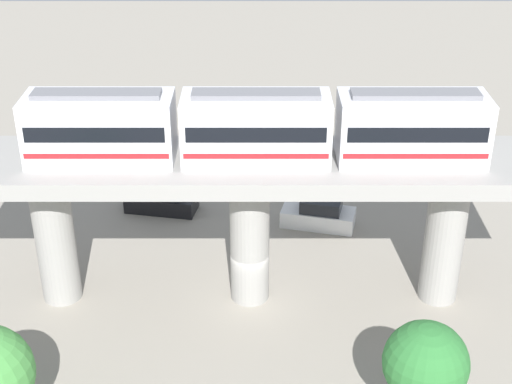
{
  "coord_description": "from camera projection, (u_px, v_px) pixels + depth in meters",
  "views": [
    {
      "loc": [
        30.84,
        0.31,
        22.39
      ],
      "look_at": [
        -2.5,
        0.3,
        4.57
      ],
      "focal_mm": 52.77,
      "sensor_mm": 36.0,
      "label": 1
    }
  ],
  "objects": [
    {
      "name": "viaduct",
      "position": [
        249.0,
        195.0,
        35.03
      ],
      "size": [
        5.2,
        28.85,
        7.62
      ],
      "color": "#999691",
      "rests_on": "ground"
    },
    {
      "name": "ground_plane",
      "position": [
        250.0,
        296.0,
        37.75
      ],
      "size": [
        120.0,
        120.0,
        0.0
      ],
      "primitive_type": "plane",
      "color": "gray"
    },
    {
      "name": "train",
      "position": [
        256.0,
        128.0,
        33.44
      ],
      "size": [
        2.64,
        20.5,
        3.24
      ],
      "color": "silver",
      "rests_on": "viaduct"
    },
    {
      "name": "tree_mid_lot",
      "position": [
        426.0,
        364.0,
        28.13
      ],
      "size": [
        3.27,
        3.27,
        5.11
      ],
      "color": "brown",
      "rests_on": "ground"
    },
    {
      "name": "parked_car_black",
      "position": [
        162.0,
        199.0,
        45.15
      ],
      "size": [
        2.55,
        4.46,
        1.76
      ],
      "rotation": [
        0.0,
        0.0,
        -0.19
      ],
      "color": "black",
      "rests_on": "ground"
    },
    {
      "name": "parked_car_white",
      "position": [
        319.0,
        214.0,
        43.56
      ],
      "size": [
        2.72,
        4.5,
        1.76
      ],
      "rotation": [
        0.0,
        0.0,
        -0.23
      ],
      "color": "white",
      "rests_on": "ground"
    }
  ]
}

